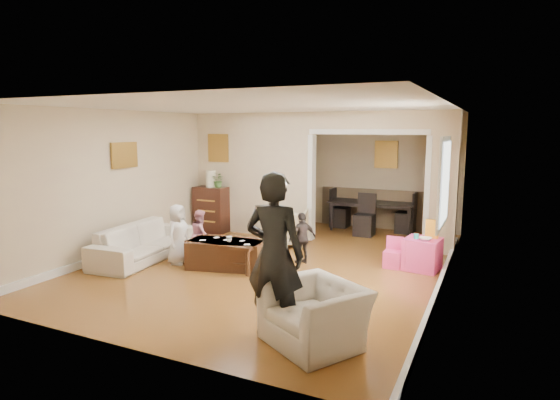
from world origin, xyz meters
The scene contains 27 objects.
floor centered at (0.00, 0.00, 0.00)m, with size 7.00×7.00×0.00m, color #A06229.
partition_left centered at (-1.38, 1.80, 1.30)m, with size 2.75×0.18×2.60m, color tan.
partition_right centered at (2.48, 1.80, 1.30)m, with size 0.55×0.18×2.60m, color tan.
partition_header centered at (1.10, 1.80, 2.42)m, with size 2.22×0.18×0.35m, color tan.
window_pane centered at (2.73, -0.40, 1.55)m, with size 0.03×0.95×1.10m, color white.
framed_art_partition centered at (-2.20, 1.70, 1.85)m, with size 0.45×0.03×0.55m, color brown.
framed_art_sofa_wall centered at (-2.71, -0.60, 1.80)m, with size 0.03×0.55×0.40m, color brown.
framed_art_alcove centered at (1.10, 3.44, 1.70)m, with size 0.45×0.03×0.55m, color brown.
sofa centered at (-2.15, -0.82, 0.31)m, with size 2.09×0.82×0.61m, color beige.
armchair_back centered at (-0.29, 1.17, 0.35)m, with size 0.75×0.77×0.70m, color tan.
armchair_front centered at (1.71, -2.57, 0.32)m, with size 0.99×0.87×0.64m, color beige.
dresser centered at (-2.30, 1.53, 0.50)m, with size 0.73×0.41×1.00m, color #361810.
table_lamp centered at (-2.30, 1.53, 1.18)m, with size 0.22×0.22×0.36m, color #F3EDC6.
potted_plant centered at (-2.10, 1.53, 1.16)m, with size 0.29×0.25×0.32m, color #41682E.
coffee_table centered at (-0.59, -0.63, 0.23)m, with size 1.21×0.60×0.45m, color #3D2013.
coffee_cup centered at (-0.49, -0.68, 0.50)m, with size 0.10×0.10×0.09m, color white.
play_table centered at (2.35, 0.63, 0.26)m, with size 0.53×0.53×0.51m, color #FF439C.
cereal_box centered at (2.47, 0.73, 0.66)m, with size 0.20×0.07×0.30m, color yellow.
cyan_cup centered at (2.25, 0.58, 0.55)m, with size 0.08×0.08×0.08m, color #28CBC1.
toy_block centered at (2.23, 0.75, 0.54)m, with size 0.08×0.06×0.05m, color #B43016.
play_bowl centered at (2.40, 0.51, 0.54)m, with size 0.20×0.20×0.05m, color white.
dining_table centered at (0.87, 3.24, 0.33)m, with size 1.87×1.04×0.66m, color black.
adult_person centered at (1.23, -2.55, 0.91)m, with size 0.67×0.44×1.83m, color black.
child_kneel_a centered at (-1.44, -0.78, 0.51)m, with size 0.50×0.32×1.02m, color silver.
child_kneel_b centered at (-1.29, -0.33, 0.43)m, with size 0.42×0.33×0.86m, color pink.
child_toddler centered at (0.46, 0.12, 0.44)m, with size 0.51×0.21×0.88m, color black.
craft_papers centered at (-0.59, -0.63, 0.46)m, with size 0.92×0.37×0.00m.
Camera 1 is at (3.35, -6.92, 2.27)m, focal length 29.59 mm.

